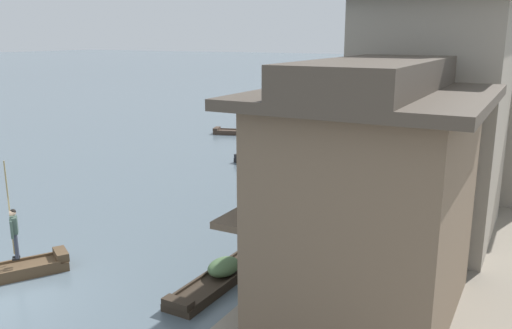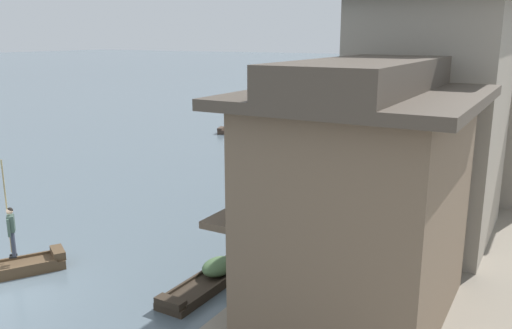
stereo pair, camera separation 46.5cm
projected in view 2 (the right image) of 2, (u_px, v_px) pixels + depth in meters
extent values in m
cube|color=brown|center=(58.00, 253.00, 17.09)|extent=(0.92, 0.75, 0.26)
cube|color=black|center=(13.00, 257.00, 16.35)|extent=(0.22, 0.23, 0.05)
cylinder|color=#333847|center=(13.00, 244.00, 16.27)|extent=(0.11, 0.11, 0.78)
cube|color=black|center=(14.00, 255.00, 16.52)|extent=(0.22, 0.23, 0.05)
cylinder|color=#333847|center=(13.00, 242.00, 16.43)|extent=(0.11, 0.11, 0.78)
cube|color=#384C42|center=(11.00, 224.00, 16.20)|extent=(0.37, 0.36, 0.52)
cylinder|color=#384C42|center=(8.00, 228.00, 16.00)|extent=(0.08, 0.08, 0.56)
cylinder|color=#384C42|center=(10.00, 224.00, 16.39)|extent=(0.08, 0.08, 0.56)
sphere|color=#DBB28E|center=(10.00, 211.00, 16.10)|extent=(0.20, 0.20, 0.20)
sphere|color=black|center=(10.00, 210.00, 16.10)|extent=(0.18, 0.18, 0.18)
cylinder|color=tan|center=(7.00, 207.00, 16.33)|extent=(0.04, 0.04, 3.00)
cube|color=#423328|center=(253.00, 133.00, 39.77)|extent=(5.31, 2.68, 0.24)
cube|color=#423328|center=(285.00, 131.00, 39.23)|extent=(0.66, 1.08, 0.22)
cube|color=#423328|center=(221.00, 129.00, 40.21)|extent=(0.66, 1.08, 0.22)
cube|color=#423328|center=(254.00, 130.00, 40.23)|extent=(4.51, 1.53, 0.08)
cube|color=#423328|center=(251.00, 132.00, 39.23)|extent=(4.51, 1.53, 0.08)
cube|color=brown|center=(378.00, 161.00, 30.93)|extent=(1.37, 5.36, 0.24)
cube|color=brown|center=(394.00, 150.00, 32.87)|extent=(0.82, 0.43, 0.22)
cube|color=brown|center=(360.00, 165.00, 28.89)|extent=(0.82, 0.43, 0.22)
cube|color=brown|center=(371.00, 157.00, 31.12)|extent=(0.52, 4.79, 0.08)
cube|color=brown|center=(384.00, 159.00, 30.67)|extent=(0.52, 4.79, 0.08)
cube|color=brown|center=(442.00, 118.00, 46.90)|extent=(1.67, 3.56, 0.19)
cube|color=brown|center=(449.00, 114.00, 48.01)|extent=(1.00, 0.53, 0.17)
cube|color=brown|center=(435.00, 118.00, 45.70)|extent=(1.00, 0.53, 0.17)
cube|color=brown|center=(437.00, 116.00, 47.17)|extent=(0.62, 2.89, 0.08)
cube|color=brown|center=(447.00, 117.00, 46.56)|extent=(0.62, 2.89, 0.08)
cube|color=brown|center=(465.00, 102.00, 58.06)|extent=(1.59, 3.68, 0.26)
cube|color=brown|center=(470.00, 98.00, 59.22)|extent=(0.97, 0.51, 0.23)
cube|color=brown|center=(460.00, 101.00, 56.77)|extent=(0.97, 0.51, 0.23)
cube|color=brown|center=(461.00, 100.00, 58.30)|extent=(0.58, 3.03, 0.08)
cube|color=brown|center=(470.00, 101.00, 57.73)|extent=(0.58, 3.03, 0.08)
cube|color=#423328|center=(434.00, 128.00, 42.03)|extent=(1.21, 5.79, 0.20)
cube|color=#423328|center=(443.00, 121.00, 44.18)|extent=(0.75, 0.41, 0.18)
cube|color=#423328|center=(423.00, 131.00, 39.79)|extent=(0.75, 0.41, 0.18)
cube|color=#423328|center=(429.00, 126.00, 42.19)|extent=(0.45, 5.24, 0.08)
cube|color=#423328|center=(438.00, 127.00, 41.80)|extent=(0.45, 5.24, 0.08)
cube|color=#33281E|center=(341.00, 186.00, 25.80)|extent=(1.81, 5.41, 0.24)
cube|color=#33281E|center=(365.00, 171.00, 27.66)|extent=(0.97, 0.49, 0.22)
cube|color=#33281E|center=(314.00, 193.00, 23.84)|extent=(0.97, 0.49, 0.22)
cube|color=#33281E|center=(333.00, 181.00, 26.05)|extent=(0.79, 4.77, 0.08)
cube|color=#33281E|center=(350.00, 184.00, 25.48)|extent=(0.79, 4.77, 0.08)
ellipsoid|color=olive|center=(342.00, 178.00, 25.71)|extent=(1.11, 1.42, 0.51)
cube|color=#33281E|center=(219.00, 277.00, 16.09)|extent=(1.04, 4.82, 0.21)
cube|color=#33281E|center=(256.00, 246.00, 17.92)|extent=(0.87, 0.37, 0.19)
cube|color=#33281E|center=(170.00, 302.00, 14.16)|extent=(0.87, 0.37, 0.19)
cube|color=#33281E|center=(207.00, 269.00, 16.27)|extent=(0.15, 4.31, 0.08)
cube|color=#33281E|center=(231.00, 276.00, 15.83)|extent=(0.15, 4.31, 0.08)
ellipsoid|color=#4C6B42|center=(218.00, 266.00, 16.00)|extent=(0.88, 1.22, 0.48)
cube|color=#232326|center=(270.00, 153.00, 32.98)|extent=(1.62, 5.71, 0.26)
cube|color=#232326|center=(293.00, 142.00, 35.01)|extent=(0.94, 0.46, 0.23)
cube|color=#232326|center=(244.00, 157.00, 30.83)|extent=(0.94, 0.46, 0.23)
cube|color=#232326|center=(264.00, 149.00, 33.20)|extent=(0.65, 5.11, 0.08)
cube|color=#232326|center=(277.00, 151.00, 32.67)|extent=(0.65, 5.11, 0.08)
ellipsoid|color=#4C6B42|center=(270.00, 147.00, 32.89)|extent=(1.04, 1.35, 0.50)
cube|color=#75604C|center=(360.00, 210.00, 12.66)|extent=(4.11, 5.49, 5.20)
cube|color=brown|center=(272.00, 196.00, 13.82)|extent=(0.70, 5.49, 0.16)
cube|color=#4C4238|center=(366.00, 96.00, 12.02)|extent=(5.01, 6.39, 0.24)
cube|color=#4C4238|center=(367.00, 75.00, 11.90)|extent=(2.47, 6.39, 0.70)
cube|color=gray|center=(429.00, 121.00, 17.66)|extent=(4.39, 5.52, 7.80)
cube|color=gray|center=(355.00, 151.00, 19.19)|extent=(0.70, 5.52, 0.16)
cube|color=gray|center=(358.00, 78.00, 18.58)|extent=(0.70, 5.52, 0.16)
cube|color=gray|center=(476.00, 127.00, 24.19)|extent=(5.41, 7.02, 5.20)
cube|color=gray|center=(408.00, 122.00, 25.66)|extent=(0.70, 7.02, 0.16)
cube|color=#2D2D33|center=(482.00, 67.00, 23.54)|extent=(6.31, 7.92, 0.24)
cube|color=#2D2D33|center=(483.00, 56.00, 23.43)|extent=(3.24, 7.92, 0.70)
cube|color=#7F705B|center=(493.00, 86.00, 29.75)|extent=(5.07, 5.45, 7.80)
cube|color=brown|center=(438.00, 106.00, 31.45)|extent=(0.70, 5.45, 0.16)
cube|color=brown|center=(441.00, 61.00, 30.83)|extent=(0.70, 5.45, 0.16)
cube|color=#2D2D33|center=(500.00, 12.00, 28.79)|extent=(5.97, 6.35, 0.24)
cube|color=#2D2D33|center=(501.00, 3.00, 28.68)|extent=(3.04, 6.35, 0.70)
cylinder|color=#473828|center=(289.00, 255.00, 15.48)|extent=(0.20, 0.20, 0.84)
cylinder|color=#473828|center=(396.00, 172.00, 25.12)|extent=(0.20, 0.20, 0.74)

